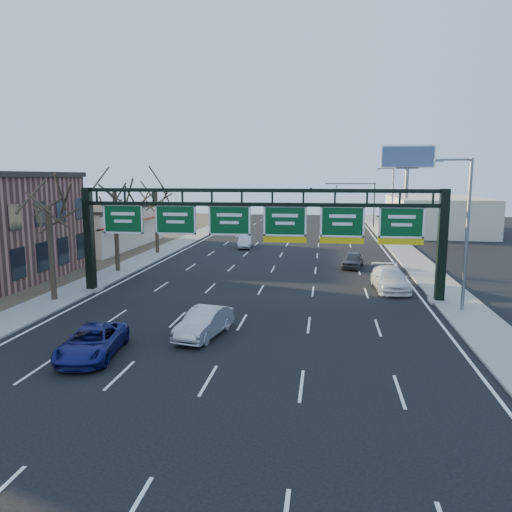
# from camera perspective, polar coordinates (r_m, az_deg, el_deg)

# --- Properties ---
(ground) EXTENTS (160.00, 160.00, 0.00)m
(ground) POSITION_cam_1_polar(r_m,az_deg,el_deg) (25.88, -2.35, -8.82)
(ground) COLOR black
(ground) RESTS_ON ground
(sidewalk_left) EXTENTS (3.00, 120.00, 0.12)m
(sidewalk_left) POSITION_cam_1_polar(r_m,az_deg,el_deg) (48.12, -13.14, -0.58)
(sidewalk_left) COLOR gray
(sidewalk_left) RESTS_ON ground
(sidewalk_right) EXTENTS (3.00, 120.00, 0.12)m
(sidewalk_right) POSITION_cam_1_polar(r_m,az_deg,el_deg) (45.68, 18.40, -1.32)
(sidewalk_right) COLOR gray
(sidewalk_right) RESTS_ON ground
(dirt_strip_left) EXTENTS (21.00, 120.00, 0.06)m
(dirt_strip_left) POSITION_cam_1_polar(r_m,az_deg,el_deg) (53.72, -25.37, -0.26)
(dirt_strip_left) COLOR #473D2B
(dirt_strip_left) RESTS_ON ground
(lane_markings) EXTENTS (21.60, 120.00, 0.01)m
(lane_markings) POSITION_cam_1_polar(r_m,az_deg,el_deg) (45.14, 2.21, -1.04)
(lane_markings) COLOR white
(lane_markings) RESTS_ON ground
(sign_gantry) EXTENTS (24.60, 1.20, 7.20)m
(sign_gantry) POSITION_cam_1_polar(r_m,az_deg,el_deg) (32.67, 0.40, 3.26)
(sign_gantry) COLOR black
(sign_gantry) RESTS_ON ground
(cream_strip) EXTENTS (10.90, 18.40, 4.70)m
(cream_strip) POSITION_cam_1_polar(r_m,az_deg,el_deg) (59.46, -17.93, 3.27)
(cream_strip) COLOR #BCB69C
(cream_strip) RESTS_ON ground
(building_right_distant) EXTENTS (12.00, 20.00, 5.00)m
(building_right_distant) POSITION_cam_1_polar(r_m,az_deg,el_deg) (76.02, 19.84, 4.46)
(building_right_distant) COLOR #BCB69C
(building_right_distant) RESTS_ON ground
(tree_gantry) EXTENTS (3.60, 3.60, 8.48)m
(tree_gantry) POSITION_cam_1_polar(r_m,az_deg,el_deg) (33.94, -22.74, 6.98)
(tree_gantry) COLOR #33271C
(tree_gantry) RESTS_ON sidewalk_left
(tree_mid) EXTENTS (3.60, 3.60, 9.24)m
(tree_mid) POSITION_cam_1_polar(r_m,az_deg,el_deg) (42.84, -15.94, 8.63)
(tree_mid) COLOR #33271C
(tree_mid) RESTS_ON sidewalk_left
(tree_far) EXTENTS (3.60, 3.60, 8.86)m
(tree_far) POSITION_cam_1_polar(r_m,az_deg,el_deg) (52.15, -11.44, 8.41)
(tree_far) COLOR #33271C
(tree_far) RESTS_ON sidewalk_left
(streetlight_near) EXTENTS (2.15, 0.22, 9.00)m
(streetlight_near) POSITION_cam_1_polar(r_m,az_deg,el_deg) (31.39, 22.78, 3.13)
(streetlight_near) COLOR slate
(streetlight_near) RESTS_ON sidewalk_right
(streetlight_far) EXTENTS (2.15, 0.22, 9.00)m
(streetlight_far) POSITION_cam_1_polar(r_m,az_deg,el_deg) (64.77, 15.19, 6.25)
(streetlight_far) COLOR slate
(streetlight_far) RESTS_ON sidewalk_right
(billboard_right) EXTENTS (7.00, 0.50, 12.00)m
(billboard_right) POSITION_cam_1_polar(r_m,az_deg,el_deg) (70.00, 16.91, 9.63)
(billboard_right) COLOR slate
(billboard_right) RESTS_ON ground
(traffic_signal_mast) EXTENTS (10.16, 0.54, 7.00)m
(traffic_signal_mast) POSITION_cam_1_polar(r_m,az_deg,el_deg) (79.26, 8.97, 7.23)
(traffic_signal_mast) COLOR black
(traffic_signal_mast) RESTS_ON ground
(car_blue_suv) EXTENTS (2.75, 5.02, 1.33)m
(car_blue_suv) POSITION_cam_1_polar(r_m,az_deg,el_deg) (23.68, -18.22, -9.32)
(car_blue_suv) COLOR navy
(car_blue_suv) RESTS_ON ground
(car_silver_sedan) EXTENTS (2.35, 4.52, 1.42)m
(car_silver_sedan) POSITION_cam_1_polar(r_m,az_deg,el_deg) (25.31, -5.95, -7.59)
(car_silver_sedan) COLOR #A7A8AC
(car_silver_sedan) RESTS_ON ground
(car_white_wagon) EXTENTS (2.51, 5.54, 1.57)m
(car_white_wagon) POSITION_cam_1_polar(r_m,az_deg,el_deg) (36.49, 15.07, -2.54)
(car_white_wagon) COLOR white
(car_white_wagon) RESTS_ON ground
(car_grey_far) EXTENTS (2.26, 4.25, 1.38)m
(car_grey_far) POSITION_cam_1_polar(r_m,az_deg,el_deg) (44.63, 10.99, -0.43)
(car_grey_far) COLOR #3C3F41
(car_grey_far) RESTS_ON ground
(car_silver_distant) EXTENTS (1.78, 4.16, 1.33)m
(car_silver_distant) POSITION_cam_1_polar(r_m,az_deg,el_deg) (55.91, -1.27, 1.62)
(car_silver_distant) COLOR #B0B0B5
(car_silver_distant) RESTS_ON ground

